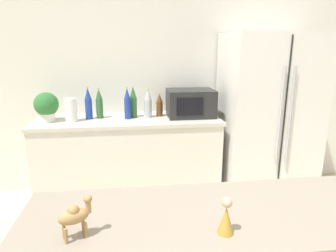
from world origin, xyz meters
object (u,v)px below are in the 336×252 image
back_bottle_1 (159,105)px  camel_figurine (75,215)px  back_bottle_3 (148,104)px  microwave (190,103)px  refrigerator (267,117)px  back_bottle_0 (99,104)px  back_bottle_4 (127,104)px  paper_towel_roll (71,110)px  back_bottle_2 (133,102)px  potted_plant (46,106)px  back_bottle_5 (88,104)px  wise_man_figurine_blue (226,218)px

back_bottle_1 → camel_figurine: 2.17m
back_bottle_3 → microwave: bearing=-0.8°
refrigerator → back_bottle_1: 1.15m
back_bottle_0 → back_bottle_4: size_ratio=0.96×
paper_towel_roll → back_bottle_3: bearing=6.3°
back_bottle_1 → back_bottle_4: back_bottle_4 is taller
back_bottle_4 → microwave: bearing=2.9°
paper_towel_roll → back_bottle_2: (0.60, 0.11, 0.04)m
potted_plant → refrigerator: bearing=-1.0°
paper_towel_roll → back_bottle_1: bearing=8.2°
back_bottle_1 → camel_figurine: bearing=-103.4°
back_bottle_0 → back_bottle_2: size_ratio=0.96×
refrigerator → paper_towel_roll: size_ratio=7.58×
back_bottle_0 → camel_figurine: bearing=-86.9°
refrigerator → back_bottle_0: (-1.75, 0.12, 0.17)m
potted_plant → back_bottle_1: size_ratio=1.17×
microwave → back_bottle_1: 0.33m
paper_towel_roll → back_bottle_5: 0.18m
potted_plant → paper_towel_roll: 0.24m
potted_plant → back_bottle_1: 1.11m
potted_plant → back_bottle_0: back_bottle_0 is taller
back_bottle_5 → wise_man_figurine_blue: size_ratio=2.28×
paper_towel_roll → back_bottle_1: 0.89m
back_bottle_0 → back_bottle_2: back_bottle_2 is taller
back_bottle_3 → back_bottle_5: (-0.60, 0.00, 0.01)m
microwave → back_bottle_2: 0.59m
back_bottle_1 → refrigerator: bearing=-6.9°
wise_man_figurine_blue → refrigerator: bearing=61.3°
back_bottle_0 → back_bottle_5: bearing=-167.2°
microwave → back_bottle_3: (-0.44, 0.01, 0.00)m
potted_plant → microwave: potted_plant is taller
paper_towel_roll → back_bottle_4: size_ratio=0.71×
microwave → back_bottle_5: (-1.04, 0.01, 0.01)m
back_bottle_3 → back_bottle_4: back_bottle_4 is taller
back_bottle_0 → back_bottle_5: back_bottle_5 is taller
paper_towel_roll → back_bottle_4: 0.55m
back_bottle_5 → refrigerator: bearing=-3.0°
back_bottle_3 → back_bottle_2: bearing=169.0°
camel_figurine → wise_man_figurine_blue: 0.53m
back_bottle_0 → potted_plant: bearing=-170.7°
wise_man_figurine_blue → back_bottle_2: bearing=98.0°
potted_plant → back_bottle_3: bearing=3.2°
back_bottle_1 → back_bottle_2: 0.28m
back_bottle_4 → back_bottle_0: bearing=166.9°
back_bottle_1 → back_bottle_0: bearing=-178.4°
refrigerator → wise_man_figurine_blue: refrigerator is taller
back_bottle_2 → back_bottle_1: bearing=3.0°
back_bottle_0 → camel_figurine: (0.11, -2.09, -0.01)m
microwave → camel_figurine: bearing=-111.8°
back_bottle_4 → camel_figurine: back_bottle_4 is taller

